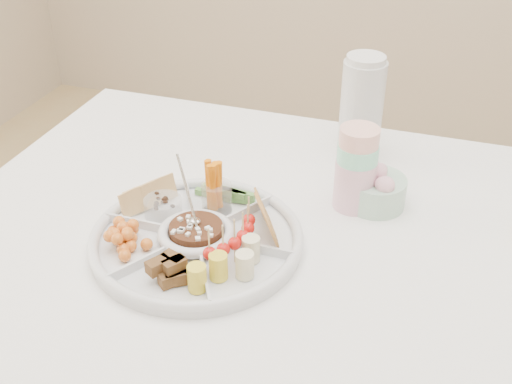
% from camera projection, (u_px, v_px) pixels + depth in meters
% --- Properties ---
extents(party_tray, '(0.38, 0.38, 0.04)m').
position_uv_depth(party_tray, '(196.00, 236.00, 1.16)').
color(party_tray, silver).
rests_on(party_tray, dining_table).
extents(bean_dip, '(0.10, 0.10, 0.04)m').
position_uv_depth(bean_dip, '(196.00, 233.00, 1.15)').
color(bean_dip, '#552F1E').
rests_on(bean_dip, party_tray).
extents(tortillas, '(0.11, 0.11, 0.07)m').
position_uv_depth(tortillas, '(267.00, 218.00, 1.17)').
color(tortillas, '#BA892B').
rests_on(tortillas, party_tray).
extents(carrot_cucumber, '(0.12, 0.12, 0.10)m').
position_uv_depth(carrot_cucumber, '(222.00, 181.00, 1.24)').
color(carrot_cucumber, orange).
rests_on(carrot_cucumber, party_tray).
extents(pita_raisins, '(0.10, 0.10, 0.05)m').
position_uv_depth(pita_raisins, '(155.00, 197.00, 1.23)').
color(pita_raisins, '#E7B662').
rests_on(pita_raisins, party_tray).
extents(cherries, '(0.10, 0.10, 0.04)m').
position_uv_depth(cherries, '(123.00, 239.00, 1.13)').
color(cherries, orange).
rests_on(cherries, party_tray).
extents(granola_chunks, '(0.10, 0.10, 0.05)m').
position_uv_depth(granola_chunks, '(164.00, 275.00, 1.05)').
color(granola_chunks, brown).
rests_on(granola_chunks, party_tray).
extents(banana_tomato, '(0.10, 0.10, 0.08)m').
position_uv_depth(banana_tomato, '(243.00, 254.00, 1.05)').
color(banana_tomato, '#E4D168').
rests_on(banana_tomato, party_tray).
extents(cup_stack, '(0.10, 0.10, 0.23)m').
position_uv_depth(cup_stack, '(358.00, 156.00, 1.22)').
color(cup_stack, silver).
rests_on(cup_stack, dining_table).
extents(thermos, '(0.10, 0.10, 0.24)m').
position_uv_depth(thermos, '(362.00, 107.00, 1.38)').
color(thermos, silver).
rests_on(thermos, dining_table).
extents(flower_bowl, '(0.13, 0.13, 0.09)m').
position_uv_depth(flower_bowl, '(376.00, 185.00, 1.26)').
color(flower_bowl, '#8FCBA8').
rests_on(flower_bowl, dining_table).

